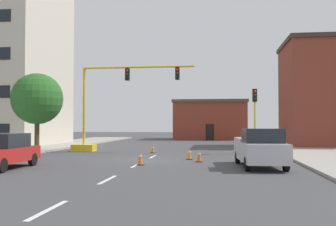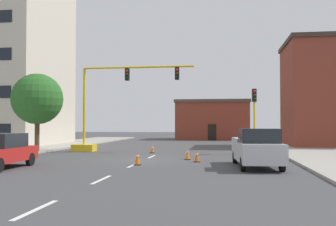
% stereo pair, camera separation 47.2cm
% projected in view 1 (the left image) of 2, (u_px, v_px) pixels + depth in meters
% --- Properties ---
extents(ground_plane, '(160.00, 160.00, 0.00)m').
position_uv_depth(ground_plane, '(146.00, 160.00, 23.95)').
color(ground_plane, '#424244').
extents(sidewalk_left, '(6.00, 56.00, 0.14)m').
position_uv_depth(sidewalk_left, '(27.00, 149.00, 33.36)').
color(sidewalk_left, '#9E998E').
rests_on(sidewalk_left, ground_plane).
extents(sidewalk_right, '(6.00, 56.00, 0.14)m').
position_uv_depth(sidewalk_right, '(314.00, 151.00, 30.40)').
color(sidewalk_right, '#9E998E').
rests_on(sidewalk_right, ground_plane).
extents(lane_stripe_seg_0, '(0.16, 2.40, 0.01)m').
position_uv_depth(lane_stripe_seg_0, '(48.00, 210.00, 10.06)').
color(lane_stripe_seg_0, silver).
rests_on(lane_stripe_seg_0, ground_plane).
extents(lane_stripe_seg_1, '(0.16, 2.40, 0.01)m').
position_uv_depth(lane_stripe_seg_1, '(108.00, 180.00, 15.52)').
color(lane_stripe_seg_1, silver).
rests_on(lane_stripe_seg_1, ground_plane).
extents(lane_stripe_seg_2, '(0.16, 2.40, 0.01)m').
position_uv_depth(lane_stripe_seg_2, '(136.00, 165.00, 20.97)').
color(lane_stripe_seg_2, silver).
rests_on(lane_stripe_seg_2, ground_plane).
extents(lane_stripe_seg_3, '(0.16, 2.40, 0.01)m').
position_uv_depth(lane_stripe_seg_3, '(153.00, 157.00, 26.43)').
color(lane_stripe_seg_3, silver).
rests_on(lane_stripe_seg_3, ground_plane).
extents(building_brick_center, '(10.33, 8.18, 5.56)m').
position_uv_depth(building_brick_center, '(210.00, 120.00, 56.33)').
color(building_brick_center, brown).
rests_on(building_brick_center, ground_plane).
extents(traffic_signal_gantry, '(9.85, 1.20, 6.83)m').
position_uv_depth(traffic_signal_gantry, '(100.00, 123.00, 31.45)').
color(traffic_signal_gantry, yellow).
rests_on(traffic_signal_gantry, ground_plane).
extents(traffic_light_pole_right, '(0.32, 0.47, 4.80)m').
position_uv_depth(traffic_light_pole_right, '(255.00, 106.00, 28.81)').
color(traffic_light_pole_right, yellow).
rests_on(traffic_light_pole_right, ground_plane).
extents(tree_left_near, '(3.89, 3.89, 6.08)m').
position_uv_depth(tree_left_near, '(37.00, 99.00, 29.74)').
color(tree_left_near, '#4C3823').
rests_on(tree_left_near, ground_plane).
extents(pickup_truck_silver, '(2.38, 5.53, 1.99)m').
position_uv_depth(pickup_truck_silver, '(260.00, 148.00, 20.04)').
color(pickup_truck_silver, '#BCBCC1').
rests_on(pickup_truck_silver, ground_plane).
extents(sedan_red_near_left, '(1.92, 4.52, 1.74)m').
position_uv_depth(sedan_red_near_left, '(3.00, 151.00, 19.33)').
color(sedan_red_near_left, '#B21E19').
rests_on(sedan_red_near_left, ground_plane).
extents(traffic_cone_roadside_a, '(0.36, 0.36, 0.72)m').
position_uv_depth(traffic_cone_roadside_a, '(199.00, 156.00, 22.72)').
color(traffic_cone_roadside_a, black).
rests_on(traffic_cone_roadside_a, ground_plane).
extents(traffic_cone_roadside_b, '(0.36, 0.36, 0.75)m').
position_uv_depth(traffic_cone_roadside_b, '(189.00, 154.00, 24.27)').
color(traffic_cone_roadside_b, black).
rests_on(traffic_cone_roadside_b, ground_plane).
extents(traffic_cone_roadside_c, '(0.36, 0.36, 0.78)m').
position_uv_depth(traffic_cone_roadside_c, '(140.00, 158.00, 21.04)').
color(traffic_cone_roadside_c, black).
rests_on(traffic_cone_roadside_c, ground_plane).
extents(traffic_cone_roadside_d, '(0.36, 0.36, 0.63)m').
position_uv_depth(traffic_cone_roadside_d, '(153.00, 149.00, 29.73)').
color(traffic_cone_roadside_d, black).
rests_on(traffic_cone_roadside_d, ground_plane).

